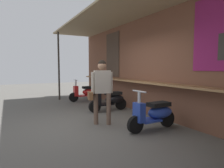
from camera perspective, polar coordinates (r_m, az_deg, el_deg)
ground_plane at (r=5.35m, az=-5.09°, el=-11.34°), size 29.18×29.18×0.00m
market_stall_facade at (r=6.13m, az=11.40°, el=7.62°), size 10.42×2.15×3.26m
scooter_red at (r=8.81m, az=-7.46°, el=-2.38°), size 0.46×1.40×0.97m
scooter_black at (r=6.73m, az=-0.48°, el=-4.57°), size 0.46×1.40×0.97m
scooter_blue at (r=4.86m, az=12.37°, el=-8.36°), size 0.46×1.40×0.97m
shopper_with_handbag at (r=5.06m, az=-3.06°, el=-0.44°), size 0.34×0.67×1.68m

